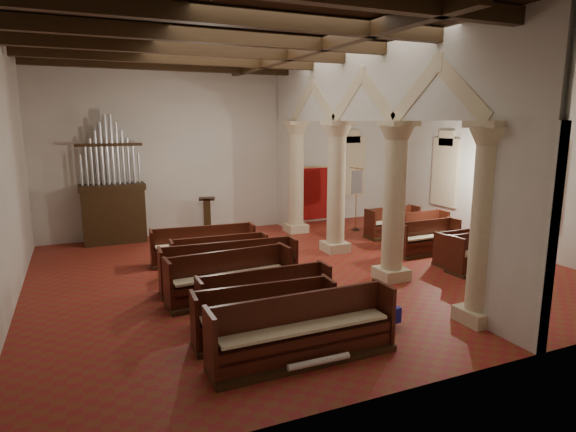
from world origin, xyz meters
The scene contains 31 objects.
floor centered at (0.00, 0.00, 0.00)m, with size 14.00×14.00×0.00m, color maroon.
ceiling centered at (0.00, 0.00, 6.00)m, with size 14.00×14.00×0.00m, color black.
wall_back centered at (0.00, 6.00, 3.00)m, with size 14.00×0.02×6.00m, color silver.
wall_front centered at (0.00, -6.00, 3.00)m, with size 14.00×0.02×6.00m, color silver.
wall_right centered at (7.00, 0.00, 3.00)m, with size 0.02×12.00×6.00m, color silver.
ceiling_beams centered at (0.00, 0.00, 5.82)m, with size 13.80×11.80×0.30m, color #332110, non-canonical shape.
arcade centered at (1.80, 0.00, 3.56)m, with size 0.90×11.90×6.00m.
window_right_a centered at (6.98, -1.50, 2.20)m, with size 0.03×1.00×2.20m, color #377D66.
window_right_b centered at (6.98, 2.50, 2.20)m, with size 0.03×1.00×2.20m, color #377D66.
window_back centered at (5.00, 5.98, 2.20)m, with size 1.00×0.03×2.20m, color #377D66.
pipe_organ centered at (-4.50, 5.50, 1.37)m, with size 2.10×0.85×4.40m.
lectern centered at (-1.30, 5.49, 0.59)m, with size 0.66×0.68×1.42m.
dossal_curtain centered at (3.50, 5.92, 1.17)m, with size 1.80×0.07×2.17m.
processional_banner centered at (3.98, 3.84, 0.81)m, with size 0.55×0.70×2.45m.
hymnal_box_a centered at (0.03, -3.98, 0.26)m, with size 0.31×0.25×0.31m, color navy.
hymnal_box_b centered at (-0.89, -2.52, 0.25)m, with size 0.29×0.24×0.29m, color navy.
hymnal_box_c centered at (-1.56, -0.66, 0.27)m, with size 0.34×0.27×0.34m, color navy.
tube_heater_a centered at (-2.09, -4.93, 0.16)m, with size 0.11×0.11×1.12m, color white.
tube_heater_b centered at (-3.24, -3.32, 0.16)m, with size 0.11×0.11×1.07m, color silver.
nave_pew_0 centered at (-2.17, -4.52, 0.38)m, with size 3.34×0.79×1.15m.
nave_pew_1 centered at (-2.49, -3.50, 0.35)m, with size 2.73×0.85×1.05m.
nave_pew_2 centered at (-2.11, -2.54, 0.34)m, with size 2.84×0.69×1.02m.
nave_pew_3 centered at (-2.50, -1.27, 0.38)m, with size 2.93×0.94×1.14m.
nave_pew_4 centered at (-2.26, -0.48, 0.38)m, with size 3.41×0.93×1.14m.
nave_pew_5 centered at (-2.14, 0.86, 0.33)m, with size 2.64×0.74×0.99m.
nave_pew_6 centered at (-2.31, 1.96, 0.35)m, with size 3.03×0.91×1.06m.
aisle_pew_0 centered at (4.45, -1.89, 0.36)m, with size 1.97×0.82×1.07m.
aisle_pew_1 centered at (4.51, -1.16, 0.33)m, with size 1.74×0.72×0.98m.
aisle_pew_2 centered at (4.27, 0.07, 0.35)m, with size 2.17×0.75×1.04m.
aisle_pew_3 centered at (4.88, 1.16, 0.36)m, with size 1.93×0.75×1.08m.
aisle_pew_4 centered at (4.65, 2.42, 0.35)m, with size 2.09×0.82×1.05m.
Camera 1 is at (-5.49, -11.44, 4.05)m, focal length 30.00 mm.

